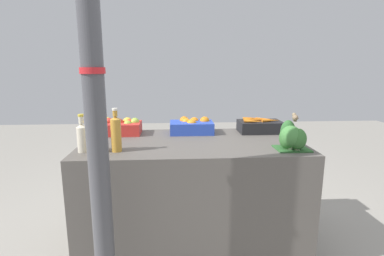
% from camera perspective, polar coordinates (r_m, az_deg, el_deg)
% --- Properties ---
extents(ground_plane, '(10.00, 10.00, 0.00)m').
position_cam_1_polar(ground_plane, '(2.56, 0.00, -20.66)').
color(ground_plane, gray).
extents(market_table, '(1.60, 0.86, 0.82)m').
position_cam_1_polar(market_table, '(2.36, 0.00, -12.22)').
color(market_table, '#56514C').
rests_on(market_table, ground_plane).
extents(support_pole, '(0.12, 0.12, 2.58)m').
position_cam_1_polar(support_pole, '(1.53, -18.29, 8.15)').
color(support_pole, '#4C4C51').
rests_on(support_pole, ground_plane).
extents(apple_crate, '(0.35, 0.23, 0.13)m').
position_cam_1_polar(apple_crate, '(2.52, -13.72, 0.26)').
color(apple_crate, red).
rests_on(apple_crate, market_table).
extents(orange_crate, '(0.35, 0.23, 0.13)m').
position_cam_1_polar(orange_crate, '(2.49, -0.04, 0.35)').
color(orange_crate, '#2847B7').
rests_on(orange_crate, market_table).
extents(carrot_crate, '(0.35, 0.23, 0.13)m').
position_cam_1_polar(carrot_crate, '(2.58, 12.78, 0.41)').
color(carrot_crate, black).
rests_on(carrot_crate, market_table).
extents(broccoli_pile, '(0.22, 0.19, 0.19)m').
position_cam_1_polar(broccoli_pile, '(2.08, 18.32, -1.63)').
color(broccoli_pile, '#2D602D').
rests_on(broccoli_pile, market_table).
extents(juice_bottle_cloudy, '(0.07, 0.07, 0.25)m').
position_cam_1_polar(juice_bottle_cloudy, '(2.05, -20.16, -1.56)').
color(juice_bottle_cloudy, beige).
rests_on(juice_bottle_cloudy, market_table).
extents(juice_bottle_golden, '(0.08, 0.08, 0.26)m').
position_cam_1_polar(juice_bottle_golden, '(2.02, -17.26, -1.27)').
color(juice_bottle_golden, gold).
rests_on(juice_bottle_golden, market_table).
extents(juice_bottle_amber, '(0.07, 0.07, 0.29)m').
position_cam_1_polar(juice_bottle_amber, '(2.00, -14.27, -0.93)').
color(juice_bottle_amber, gold).
rests_on(juice_bottle_amber, market_table).
extents(sparrow_bird, '(0.05, 0.13, 0.05)m').
position_cam_1_polar(sparrow_bird, '(2.08, 19.04, 1.97)').
color(sparrow_bird, '#4C3D2D').
rests_on(sparrow_bird, broccoli_pile).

